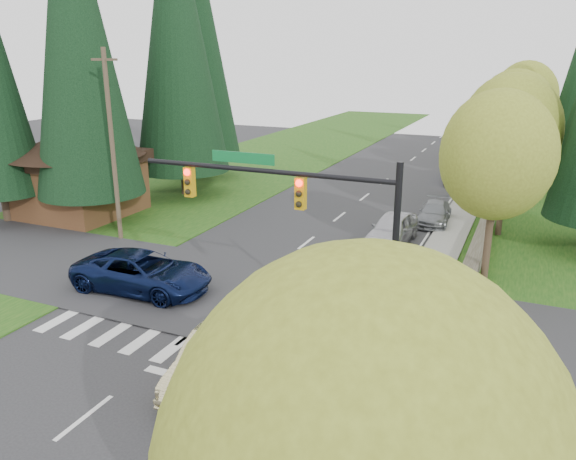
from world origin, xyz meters
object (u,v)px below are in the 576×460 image
Objects in this scene: parked_car_b at (434,213)px; parked_car_d at (468,164)px; sedan_champagne at (214,358)px; parked_car_a at (392,229)px; suv_navy at (142,272)px; parked_car_c at (455,172)px; parked_car_e at (479,146)px.

parked_car_d is (0.00, 16.37, 0.10)m from parked_car_b.
parked_car_a is (1.86, 15.18, 0.06)m from sedan_champagne.
parked_car_a reaches higher than parked_car_b.
suv_navy reaches higher than sedan_champagne.
parked_car_b is 1.01× the size of parked_car_d.
parked_car_c reaches higher than sedan_champagne.
parked_car_d is 0.98× the size of parked_car_e.
parked_car_a is at bearing -101.09° from parked_car_c.
parked_car_c is (-0.47, 12.10, 0.19)m from parked_car_b.
parked_car_a is 21.11m from parked_car_d.
sedan_champagne is 0.95× the size of parked_car_a.
parked_car_d is (1.40, 21.06, -0.09)m from parked_car_a.
parked_car_b is (1.40, 4.69, -0.19)m from parked_car_a.
parked_car_d reaches higher than parked_car_b.
parked_car_d is at bearing 75.80° from parked_car_c.
parked_car_a is (8.21, 10.46, -0.02)m from suv_navy.
parked_car_c is at bearing -86.76° from parked_car_e.
parked_car_b is 0.99× the size of parked_car_e.
sedan_champagne is at bearing -129.18° from suv_navy.
parked_car_e reaches higher than parked_car_b.
parked_car_a is at bearing -88.05° from parked_car_e.
sedan_champagne is 0.92× the size of parked_car_c.
parked_car_c is (0.93, 16.79, 0.00)m from parked_car_a.
parked_car_b is at bearing -92.38° from parked_car_d.
suv_navy is 1.22× the size of parked_car_c.
parked_car_b is 27.58m from parked_car_e.
suv_navy is (-6.35, 4.72, 0.09)m from sedan_champagne.
parked_car_a is 4.90m from parked_car_b.
suv_navy is 1.38× the size of parked_car_e.
parked_car_e is at bearing 80.99° from sedan_champagne.
suv_navy is at bearing 137.94° from sedan_champagne.
parked_car_d is at bearing -84.62° from parked_car_e.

